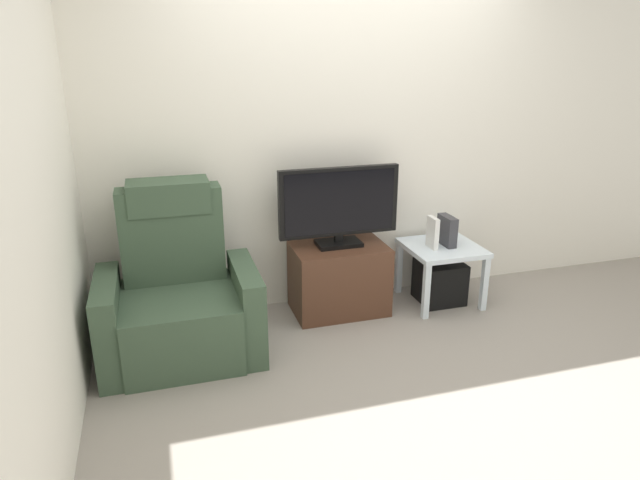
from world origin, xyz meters
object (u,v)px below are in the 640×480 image
book_upright (433,233)px  game_console (447,231)px  recliner_armchair (178,297)px  side_table (442,254)px  television (339,205)px  tv_stand (339,279)px  subwoofer_box (440,281)px

book_upright → game_console: (0.14, 0.03, -0.00)m
recliner_armchair → side_table: size_ratio=2.00×
game_console → television: bearing=175.2°
tv_stand → side_table: tv_stand is taller
tv_stand → recliner_armchair: (-1.16, -0.25, 0.12)m
subwoofer_box → game_console: bearing=15.9°
tv_stand → subwoofer_box: 0.81m
television → book_upright: 0.75m
side_table → book_upright: 0.21m
television → book_upright: television is taller
television → recliner_armchair: (-1.16, -0.27, -0.44)m
subwoofer_box → game_console: (0.04, 0.01, 0.41)m
tv_stand → television: (0.00, 0.02, 0.56)m
recliner_armchair → subwoofer_box: size_ratio=3.36×
side_table → book_upright: book_upright is taller
recliner_armchair → side_table: bearing=6.0°
tv_stand → television: bearing=90.0°
side_table → book_upright: bearing=-168.7°
tv_stand → side_table: 0.81m
tv_stand → subwoofer_box: size_ratio=2.11×
recliner_armchair → game_console: recliner_armchair is taller
television → game_console: size_ratio=3.90×
recliner_armchair → side_table: recliner_armchair is taller
subwoofer_box → game_console: game_console is taller
subwoofer_box → game_console: size_ratio=1.44×
book_upright → game_console: size_ratio=1.04×
subwoofer_box → book_upright: book_upright is taller
recliner_armchair → game_console: 2.01m
tv_stand → game_console: bearing=-3.4°
game_console → side_table: bearing=-164.1°
game_console → book_upright: bearing=-167.5°
tv_stand → game_console: size_ratio=3.03×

